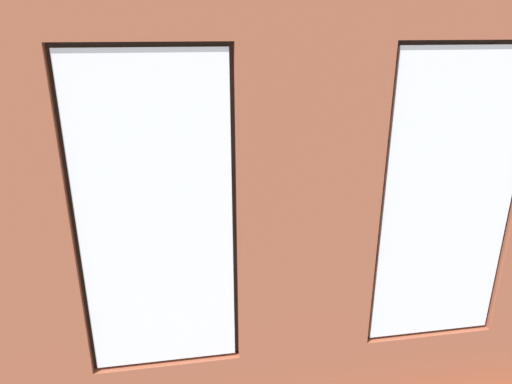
% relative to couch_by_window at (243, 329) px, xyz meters
% --- Properties ---
extents(ground_plane, '(7.02, 6.30, 0.10)m').
position_rel_couch_by_window_xyz_m(ground_plane, '(-0.38, -2.12, -0.38)').
color(ground_plane, '#99663D').
extents(brick_wall_with_windows, '(6.42, 0.30, 3.51)m').
position_rel_couch_by_window_xyz_m(brick_wall_with_windows, '(-0.38, 0.65, 1.41)').
color(brick_wall_with_windows, '#9E5138').
rests_on(brick_wall_with_windows, ground_plane).
extents(couch_by_window, '(1.98, 0.87, 0.80)m').
position_rel_couch_by_window_xyz_m(couch_by_window, '(0.00, 0.00, 0.00)').
color(couch_by_window, black).
rests_on(couch_by_window, ground_plane).
extents(couch_left, '(1.04, 2.15, 0.80)m').
position_rel_couch_by_window_xyz_m(couch_left, '(-2.89, -1.64, -0.00)').
color(couch_left, black).
rests_on(couch_left, ground_plane).
extents(coffee_table, '(1.39, 0.77, 0.41)m').
position_rel_couch_by_window_xyz_m(coffee_table, '(-0.48, -2.55, 0.03)').
color(coffee_table, tan).
rests_on(coffee_table, ground_plane).
extents(cup_ceramic, '(0.08, 0.08, 0.09)m').
position_rel_couch_by_window_xyz_m(cup_ceramic, '(-0.31, -2.65, 0.12)').
color(cup_ceramic, '#33567F').
rests_on(cup_ceramic, coffee_table).
extents(table_plant_small, '(0.11, 0.11, 0.18)m').
position_rel_couch_by_window_xyz_m(table_plant_small, '(-0.58, -2.44, 0.17)').
color(table_plant_small, '#9E5638').
rests_on(table_plant_small, coffee_table).
extents(remote_black, '(0.11, 0.18, 0.02)m').
position_rel_couch_by_window_xyz_m(remote_black, '(-0.06, -2.44, 0.09)').
color(remote_black, black).
rests_on(remote_black, coffee_table).
extents(remote_silver, '(0.17, 0.06, 0.02)m').
position_rel_couch_by_window_xyz_m(remote_silver, '(-0.48, -2.55, 0.09)').
color(remote_silver, '#B2B2B7').
rests_on(remote_silver, coffee_table).
extents(remote_gray, '(0.10, 0.18, 0.02)m').
position_rel_couch_by_window_xyz_m(remote_gray, '(-0.86, -2.69, 0.09)').
color(remote_gray, '#59595B').
rests_on(remote_gray, coffee_table).
extents(media_console, '(0.91, 0.42, 0.52)m').
position_rel_couch_by_window_xyz_m(media_console, '(2.49, -2.30, -0.07)').
color(media_console, black).
rests_on(media_console, ground_plane).
extents(tv_flatscreen, '(1.04, 0.20, 0.75)m').
position_rel_couch_by_window_xyz_m(tv_flatscreen, '(2.49, -2.30, 0.57)').
color(tv_flatscreen, black).
rests_on(tv_flatscreen, media_console).
extents(papasan_chair, '(1.16, 1.16, 0.71)m').
position_rel_couch_by_window_xyz_m(papasan_chair, '(0.25, -4.20, 0.12)').
color(papasan_chair, olive).
rests_on(papasan_chair, ground_plane).
extents(potted_plant_corner_near_left, '(0.93, 1.01, 1.25)m').
position_rel_couch_by_window_xyz_m(potted_plant_corner_near_left, '(-3.04, -4.28, 0.45)').
color(potted_plant_corner_near_left, gray).
rests_on(potted_plant_corner_near_left, ground_plane).
extents(potted_plant_by_left_couch, '(0.48, 0.48, 0.80)m').
position_rel_couch_by_window_xyz_m(potted_plant_by_left_couch, '(-2.49, -3.14, 0.21)').
color(potted_plant_by_left_couch, brown).
rests_on(potted_plant_by_left_couch, ground_plane).
extents(potted_plant_between_couches, '(0.48, 0.48, 0.86)m').
position_rel_couch_by_window_xyz_m(potted_plant_between_couches, '(-1.44, -0.05, 0.23)').
color(potted_plant_between_couches, '#9E5638').
rests_on(potted_plant_between_couches, ground_plane).
extents(potted_plant_near_tv, '(1.06, 1.15, 1.25)m').
position_rel_couch_by_window_xyz_m(potted_plant_near_tv, '(1.94, -1.40, 0.44)').
color(potted_plant_near_tv, brown).
rests_on(potted_plant_near_tv, ground_plane).
extents(potted_plant_foreground_right, '(0.85, 0.74, 1.05)m').
position_rel_couch_by_window_xyz_m(potted_plant_foreground_right, '(2.18, -4.22, 0.22)').
color(potted_plant_foreground_right, '#47423D').
rests_on(potted_plant_foreground_right, ground_plane).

